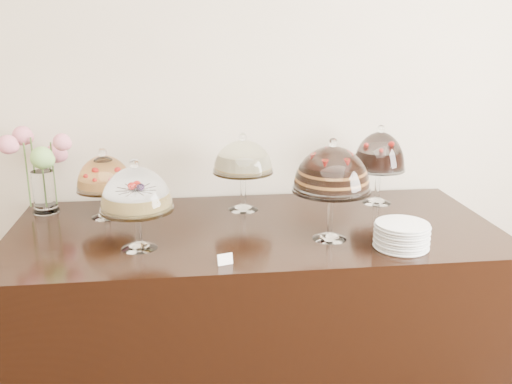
{
  "coord_description": "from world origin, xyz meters",
  "views": [
    {
      "loc": [
        -0.27,
        0.02,
        1.79
      ],
      "look_at": [
        0.02,
        2.4,
        1.08
      ],
      "focal_mm": 40.0,
      "sensor_mm": 36.0,
      "label": 1
    }
  ],
  "objects": [
    {
      "name": "cake_stand_dark_choco",
      "position": [
        0.69,
        2.74,
        1.15
      ],
      "size": [
        0.27,
        0.27,
        0.4
      ],
      "color": "white",
      "rests_on": "display_counter"
    },
    {
      "name": "cake_stand_cheesecake",
      "position": [
        -0.0,
        2.71,
        1.15
      ],
      "size": [
        0.3,
        0.3,
        0.39
      ],
      "color": "white",
      "rests_on": "display_counter"
    },
    {
      "name": "price_card_left",
      "position": [
        -0.14,
        2.04,
        0.92
      ],
      "size": [
        0.06,
        0.03,
        0.04
      ],
      "primitive_type": "cube",
      "rotation": [
        -0.21,
        0.0,
        0.28
      ],
      "color": "white",
      "rests_on": "display_counter"
    },
    {
      "name": "cake_stand_choco_layer",
      "position": [
        0.32,
        2.26,
        1.19
      ],
      "size": [
        0.33,
        0.33,
        0.44
      ],
      "color": "white",
      "rests_on": "display_counter"
    },
    {
      "name": "plate_stack",
      "position": [
        0.59,
        2.13,
        0.95
      ],
      "size": [
        0.22,
        0.22,
        0.1
      ],
      "color": "silver",
      "rests_on": "display_counter"
    },
    {
      "name": "display_counter",
      "position": [
        0.02,
        2.45,
        0.45
      ],
      "size": [
        2.2,
        1.0,
        0.9
      ],
      "primitive_type": "cube",
      "color": "black",
      "rests_on": "ground"
    },
    {
      "name": "cake_stand_sugar_sponge",
      "position": [
        -0.48,
        2.26,
        1.14
      ],
      "size": [
        0.3,
        0.3,
        0.38
      ],
      "color": "white",
      "rests_on": "display_counter"
    },
    {
      "name": "cake_stand_fruit_tart",
      "position": [
        -0.66,
        2.68,
        1.1
      ],
      "size": [
        0.27,
        0.27,
        0.33
      ],
      "color": "white",
      "rests_on": "display_counter"
    },
    {
      "name": "wall_back",
      "position": [
        0.0,
        3.0,
        1.5
      ],
      "size": [
        5.0,
        0.04,
        3.0
      ],
      "primitive_type": "cube",
      "color": "beige",
      "rests_on": "ground"
    },
    {
      "name": "flower_vase",
      "position": [
        -0.97,
        2.8,
        1.14
      ],
      "size": [
        0.32,
        0.3,
        0.41
      ],
      "color": "white",
      "rests_on": "display_counter"
    }
  ]
}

